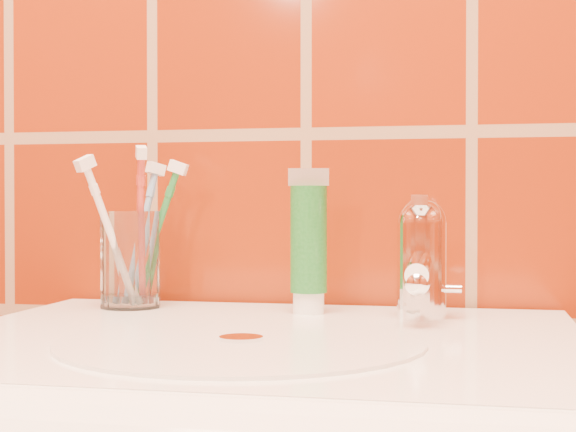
# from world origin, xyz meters

# --- Properties ---
(glass_tumbler) EXTENTS (0.08, 0.08, 0.11)m
(glass_tumbler) POSITION_xyz_m (-0.18, 1.12, 0.90)
(glass_tumbler) COLOR white
(glass_tumbler) RESTS_ON pedestal_sink
(toothpaste_tube) EXTENTS (0.04, 0.04, 0.15)m
(toothpaste_tube) POSITION_xyz_m (0.02, 1.11, 0.92)
(toothpaste_tube) COLOR white
(toothpaste_tube) RESTS_ON pedestal_sink
(faucet) EXTENTS (0.05, 0.11, 0.12)m
(faucet) POSITION_xyz_m (0.14, 1.09, 0.91)
(faucet) COLOR white
(faucet) RESTS_ON pedestal_sink
(toothbrush_0) EXTENTS (0.12, 0.15, 0.19)m
(toothbrush_0) POSITION_xyz_m (-0.19, 1.09, 0.93)
(toothbrush_0) COLOR white
(toothbrush_0) RESTS_ON glass_tumbler
(toothbrush_1) EXTENTS (0.08, 0.08, 0.17)m
(toothbrush_1) POSITION_xyz_m (-0.15, 1.13, 0.93)
(toothbrush_1) COLOR #1F7533
(toothbrush_1) RESTS_ON glass_tumbler
(toothbrush_2) EXTENTS (0.08, 0.10, 0.19)m
(toothbrush_2) POSITION_xyz_m (-0.16, 1.11, 0.94)
(toothbrush_2) COLOR #B63227
(toothbrush_2) RESTS_ON glass_tumbler
(toothbrush_3) EXTENTS (0.09, 0.10, 0.17)m
(toothbrush_3) POSITION_xyz_m (-0.17, 1.14, 0.93)
(toothbrush_3) COLOR #77A2D3
(toothbrush_3) RESTS_ON glass_tumbler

